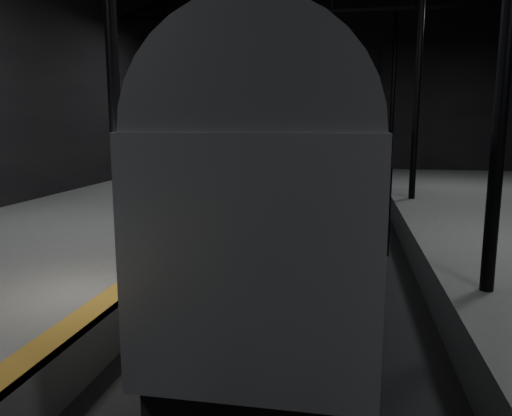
# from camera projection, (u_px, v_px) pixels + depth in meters

# --- Properties ---
(ground) EXTENTS (44.00, 44.00, 0.00)m
(ground) POSITION_uv_depth(u_px,v_px,m) (307.00, 270.00, 14.45)
(ground) COLOR black
(ground) RESTS_ON ground
(platform_left) EXTENTS (9.00, 43.80, 1.00)m
(platform_left) POSITION_uv_depth(u_px,v_px,m) (69.00, 242.00, 15.70)
(platform_left) COLOR #535350
(platform_left) RESTS_ON ground
(tactile_strip) EXTENTS (0.50, 43.80, 0.01)m
(tactile_strip) POSITION_uv_depth(u_px,v_px,m) (199.00, 232.00, 14.86)
(tactile_strip) COLOR brown
(tactile_strip) RESTS_ON platform_left
(track) EXTENTS (2.40, 43.00, 0.24)m
(track) POSITION_uv_depth(u_px,v_px,m) (307.00, 268.00, 14.44)
(track) COLOR #3F3328
(track) RESTS_ON ground
(train) EXTENTS (3.05, 20.40, 5.45)m
(train) POSITION_uv_depth(u_px,v_px,m) (312.00, 162.00, 15.18)
(train) COLOR #AAADB2
(train) RESTS_ON ground
(woman) EXTENTS (0.56, 0.39, 1.49)m
(woman) POSITION_uv_depth(u_px,v_px,m) (146.00, 224.00, 12.35)
(woman) COLOR tan
(woman) RESTS_ON platform_left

